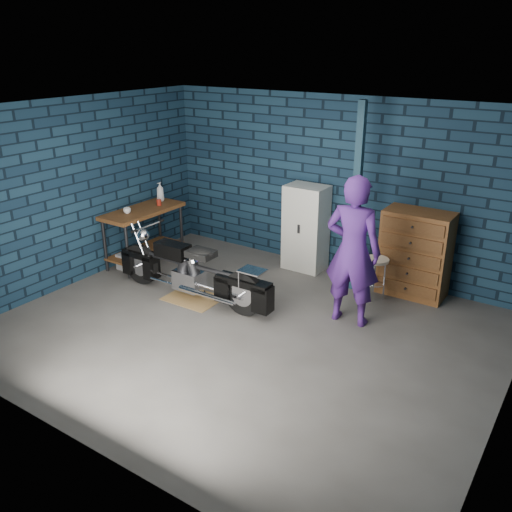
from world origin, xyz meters
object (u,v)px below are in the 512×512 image
(storage_bin, at_px, (131,262))
(tool_chest, at_px, (415,254))
(workbench, at_px, (145,236))
(shop_stool, at_px, (375,279))
(locker, at_px, (306,228))
(motorcycle, at_px, (192,267))
(person, at_px, (353,251))

(storage_bin, xyz_separation_m, tool_chest, (4.03, 1.59, 0.49))
(workbench, height_order, shop_stool, workbench)
(workbench, xyz_separation_m, tool_chest, (4.05, 1.23, 0.16))
(locker, bearing_deg, workbench, -151.77)
(tool_chest, bearing_deg, locker, 180.00)
(locker, distance_m, shop_stool, 1.49)
(motorcycle, distance_m, tool_chest, 3.14)
(workbench, bearing_deg, motorcycle, -22.48)
(tool_chest, height_order, shop_stool, tool_chest)
(person, height_order, storage_bin, person)
(person, height_order, shop_stool, person)
(locker, bearing_deg, tool_chest, 0.00)
(storage_bin, bearing_deg, tool_chest, 21.50)
(motorcycle, height_order, tool_chest, tool_chest)
(motorcycle, height_order, storage_bin, motorcycle)
(storage_bin, distance_m, shop_stool, 3.83)
(tool_chest, xyz_separation_m, shop_stool, (-0.38, -0.45, -0.31))
(workbench, distance_m, tool_chest, 4.24)
(person, distance_m, shop_stool, 1.03)
(motorcycle, height_order, person, person)
(person, distance_m, locker, 1.84)
(workbench, distance_m, locker, 2.62)
(person, bearing_deg, shop_stool, -97.67)
(motorcycle, relative_size, tool_chest, 1.77)
(workbench, xyz_separation_m, shop_stool, (3.67, 0.78, -0.15))
(storage_bin, bearing_deg, motorcycle, -10.42)
(workbench, height_order, person, person)
(motorcycle, relative_size, storage_bin, 5.42)
(tool_chest, bearing_deg, shop_stool, -130.30)
(motorcycle, distance_m, shop_stool, 2.57)
(tool_chest, bearing_deg, person, -108.57)
(workbench, distance_m, shop_stool, 3.75)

